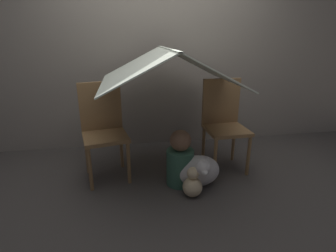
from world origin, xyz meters
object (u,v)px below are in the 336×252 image
chair_right (224,121)px  person_front (180,160)px  chair_left (104,127)px  dog (198,171)px

chair_right → person_front: bearing=-152.4°
chair_left → chair_right: size_ratio=1.00×
chair_right → chair_left: bearing=177.9°
person_front → dog: person_front is taller
person_front → dog: (0.16, -0.08, -0.08)m
chair_right → dog: chair_right is taller
person_front → dog: bearing=-27.4°
chair_right → person_front: 0.69m
chair_right → person_front: size_ratio=1.72×
person_front → chair_right: bearing=29.7°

